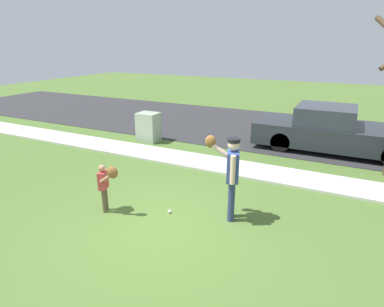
{
  "coord_description": "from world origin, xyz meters",
  "views": [
    {
      "loc": [
        3.04,
        -4.75,
        3.45
      ],
      "look_at": [
        -0.13,
        1.64,
        1.0
      ],
      "focal_mm": 30.23,
      "sensor_mm": 36.0,
      "label": 1
    }
  ],
  "objects_px": {
    "person_child": "(106,182)",
    "baseball": "(169,211)",
    "person_adult": "(230,170)",
    "parked_pickup_dark": "(334,132)",
    "utility_cabinet": "(149,127)"
  },
  "relations": [
    {
      "from": "person_child",
      "to": "baseball",
      "type": "xyz_separation_m",
      "value": [
        1.2,
        0.54,
        -0.67
      ]
    },
    {
      "from": "person_adult",
      "to": "parked_pickup_dark",
      "type": "relative_size",
      "value": 0.33
    },
    {
      "from": "person_child",
      "to": "baseball",
      "type": "relative_size",
      "value": 14.96
    },
    {
      "from": "person_child",
      "to": "parked_pickup_dark",
      "type": "relative_size",
      "value": 0.21
    },
    {
      "from": "person_child",
      "to": "baseball",
      "type": "height_order",
      "value": "person_child"
    },
    {
      "from": "person_child",
      "to": "parked_pickup_dark",
      "type": "distance_m",
      "value": 7.7
    },
    {
      "from": "utility_cabinet",
      "to": "baseball",
      "type": "bearing_deg",
      "value": -51.93
    },
    {
      "from": "baseball",
      "to": "person_adult",
      "type": "bearing_deg",
      "value": 17.14
    },
    {
      "from": "person_child",
      "to": "utility_cabinet",
      "type": "bearing_deg",
      "value": 94.5
    },
    {
      "from": "person_adult",
      "to": "parked_pickup_dark",
      "type": "distance_m",
      "value": 5.91
    },
    {
      "from": "baseball",
      "to": "utility_cabinet",
      "type": "relative_size",
      "value": 0.07
    },
    {
      "from": "person_adult",
      "to": "person_child",
      "type": "distance_m",
      "value": 2.6
    },
    {
      "from": "person_adult",
      "to": "baseball",
      "type": "bearing_deg",
      "value": -2.48
    },
    {
      "from": "baseball",
      "to": "parked_pickup_dark",
      "type": "distance_m",
      "value": 6.69
    },
    {
      "from": "parked_pickup_dark",
      "to": "person_child",
      "type": "bearing_deg",
      "value": -121.02
    }
  ]
}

